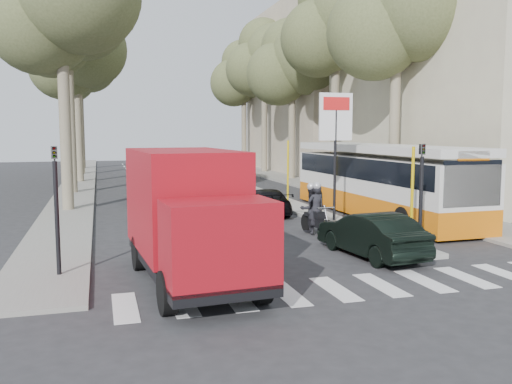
{
  "coord_description": "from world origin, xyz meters",
  "views": [
    {
      "loc": [
        -6.47,
        -16.3,
        3.99
      ],
      "look_at": [
        -0.54,
        4.1,
        1.6
      ],
      "focal_mm": 38.0,
      "sensor_mm": 36.0,
      "label": 1
    }
  ],
  "objects_px": {
    "city_bus": "(380,178)",
    "motorcycle": "(314,210)",
    "red_truck": "(190,213)",
    "silver_hatchback": "(231,218)",
    "dark_hatchback": "(371,234)"
  },
  "relations": [
    {
      "from": "city_bus",
      "to": "motorcycle",
      "type": "xyz_separation_m",
      "value": [
        -4.73,
        -3.4,
        -0.85
      ]
    },
    {
      "from": "red_truck",
      "to": "city_bus",
      "type": "bearing_deg",
      "value": 35.63
    },
    {
      "from": "city_bus",
      "to": "red_truck",
      "type": "bearing_deg",
      "value": -141.39
    },
    {
      "from": "silver_hatchback",
      "to": "motorcycle",
      "type": "bearing_deg",
      "value": 158.16
    },
    {
      "from": "red_truck",
      "to": "city_bus",
      "type": "relative_size",
      "value": 0.52
    },
    {
      "from": "red_truck",
      "to": "motorcycle",
      "type": "bearing_deg",
      "value": 38.74
    },
    {
      "from": "silver_hatchback",
      "to": "red_truck",
      "type": "bearing_deg",
      "value": 63.19
    },
    {
      "from": "dark_hatchback",
      "to": "city_bus",
      "type": "bearing_deg",
      "value": -127.1
    },
    {
      "from": "silver_hatchback",
      "to": "dark_hatchback",
      "type": "xyz_separation_m",
      "value": [
        3.37,
        -5.0,
        0.1
      ]
    },
    {
      "from": "dark_hatchback",
      "to": "red_truck",
      "type": "distance_m",
      "value": 6.25
    },
    {
      "from": "silver_hatchback",
      "to": "red_truck",
      "type": "xyz_separation_m",
      "value": [
        -2.65,
        -6.28,
        1.22
      ]
    },
    {
      "from": "motorcycle",
      "to": "red_truck",
      "type": "bearing_deg",
      "value": -142.82
    },
    {
      "from": "city_bus",
      "to": "motorcycle",
      "type": "height_order",
      "value": "city_bus"
    },
    {
      "from": "silver_hatchback",
      "to": "city_bus",
      "type": "xyz_separation_m",
      "value": [
        7.77,
        2.42,
        1.17
      ]
    },
    {
      "from": "silver_hatchback",
      "to": "red_truck",
      "type": "distance_m",
      "value": 6.93
    }
  ]
}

